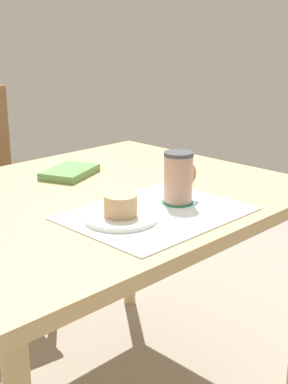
# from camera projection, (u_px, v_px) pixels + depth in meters

# --- Properties ---
(dining_table) EXTENTS (1.14, 0.91, 0.71)m
(dining_table) POSITION_uv_depth(u_px,v_px,m) (94.00, 217.00, 1.53)
(dining_table) COLOR tan
(dining_table) RESTS_ON ground_plane
(placemat) EXTENTS (0.44, 0.34, 0.00)m
(placemat) POSITION_uv_depth(u_px,v_px,m) (155.00, 214.00, 1.34)
(placemat) COLOR white
(placemat) RESTS_ON dining_table
(pastry_plate) EXTENTS (0.18, 0.18, 0.01)m
(pastry_plate) POSITION_uv_depth(u_px,v_px,m) (121.00, 218.00, 1.29)
(pastry_plate) COLOR silver
(pastry_plate) RESTS_ON placemat
(pastry) EXTENTS (0.08, 0.08, 0.05)m
(pastry) POSITION_uv_depth(u_px,v_px,m) (121.00, 205.00, 1.28)
(pastry) COLOR tan
(pastry) RESTS_ON pastry_plate
(coffee_coaster) EXTENTS (0.08, 0.08, 0.00)m
(coffee_coaster) POSITION_uv_depth(u_px,v_px,m) (178.00, 202.00, 1.42)
(coffee_coaster) COLOR #196B4C
(coffee_coaster) RESTS_ON placemat
(coffee_mug) EXTENTS (0.11, 0.08, 0.13)m
(coffee_mug) POSITION_uv_depth(u_px,v_px,m) (179.00, 177.00, 1.40)
(coffee_mug) COLOR tan
(coffee_mug) RESTS_ON coffee_coaster
(small_book) EXTENTS (0.21, 0.18, 0.02)m
(small_book) POSITION_uv_depth(u_px,v_px,m) (70.00, 172.00, 1.69)
(small_book) COLOR #598C4C
(small_book) RESTS_ON dining_table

